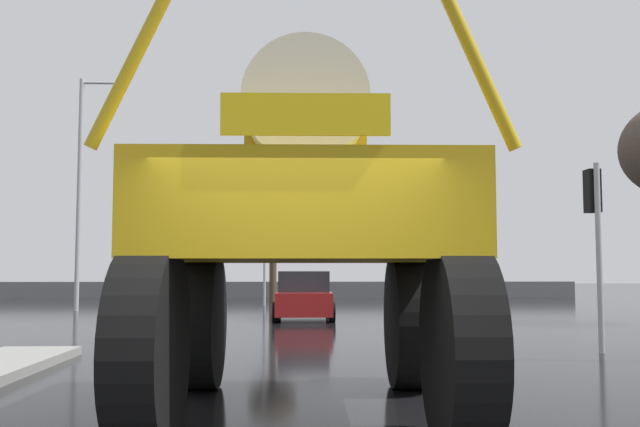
{
  "coord_description": "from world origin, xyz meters",
  "views": [
    {
      "loc": [
        -0.07,
        -5.03,
        1.56
      ],
      "look_at": [
        0.38,
        4.91,
        2.34
      ],
      "focal_mm": 40.53,
      "sensor_mm": 36.0,
      "label": 1
    }
  ],
  "objects": [
    {
      "name": "ground_plane",
      "position": [
        0.0,
        18.0,
        0.0
      ],
      "size": [
        120.0,
        120.0,
        0.0
      ],
      "primitive_type": "plane",
      "color": "black"
    },
    {
      "name": "roadside_barrier",
      "position": [
        0.0,
        35.81,
        0.45
      ],
      "size": [
        32.81,
        0.24,
        0.9
      ],
      "primitive_type": "cube",
      "color": "#59595B",
      "rests_on": "ground"
    },
    {
      "name": "traffic_signal_far_left",
      "position": [
        -1.03,
        26.61,
        3.05
      ],
      "size": [
        0.24,
        0.55,
        4.18
      ],
      "color": "#A8AAAF",
      "rests_on": "ground"
    },
    {
      "name": "traffic_signal_near_right",
      "position": [
        5.85,
        8.57,
        2.63
      ],
      "size": [
        0.24,
        0.54,
        3.6
      ],
      "color": "#A8AAAF",
      "rests_on": "ground"
    },
    {
      "name": "sedan_ahead",
      "position": [
        0.47,
        18.03,
        0.71
      ],
      "size": [
        1.94,
        4.13,
        1.52
      ],
      "rotation": [
        0.0,
        0.0,
        1.55
      ],
      "color": "maroon",
      "rests_on": "ground"
    },
    {
      "name": "oversize_sprayer",
      "position": [
        0.13,
        2.97,
        2.0
      ],
      "size": [
        3.83,
        5.11,
        4.47
      ],
      "rotation": [
        0.0,
        0.0,
        1.54
      ],
      "color": "black",
      "rests_on": "ground"
    },
    {
      "name": "streetlight_far_left",
      "position": [
        -7.97,
        23.07,
        4.96
      ],
      "size": [
        1.85,
        0.24,
        9.01
      ],
      "color": "#A8AAAF",
      "rests_on": "ground"
    },
    {
      "name": "bare_tree_far_center",
      "position": [
        -0.75,
        31.0,
        4.82
      ],
      "size": [
        2.45,
        2.45,
        5.98
      ],
      "color": "#473828",
      "rests_on": "ground"
    }
  ]
}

